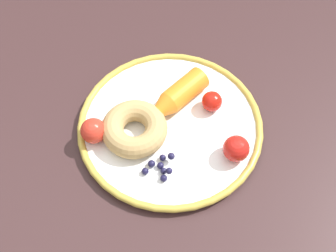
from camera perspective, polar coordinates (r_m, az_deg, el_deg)
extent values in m
plane|color=#4F4948|center=(1.51, -0.13, -14.02)|extent=(6.00, 6.00, 0.00)
cube|color=#352021|center=(0.87, -0.22, 0.73)|extent=(1.09, 0.81, 0.03)
cube|color=#2D2126|center=(1.48, 15.37, 7.71)|extent=(0.05, 0.05, 0.70)
cylinder|color=white|center=(0.83, 0.00, -0.22)|extent=(0.30, 0.30, 0.01)
torus|color=gold|center=(0.83, 0.00, 0.00)|extent=(0.31, 0.31, 0.01)
cylinder|color=orange|center=(0.84, 2.00, 4.22)|extent=(0.09, 0.08, 0.04)
cone|color=orange|center=(0.82, -1.19, 1.62)|extent=(0.07, 0.06, 0.04)
torus|color=tan|center=(0.80, -3.91, -0.33)|extent=(0.14, 0.14, 0.04)
sphere|color=#191638|center=(0.78, -0.89, -4.61)|extent=(0.01, 0.01, 0.01)
sphere|color=#191638|center=(0.79, -0.62, -3.70)|extent=(0.01, 0.01, 0.01)
sphere|color=#191638|center=(0.77, -0.51, -6.08)|extent=(0.01, 0.01, 0.01)
sphere|color=#191638|center=(0.78, -2.68, -5.27)|extent=(0.01, 0.01, 0.01)
sphere|color=#191638|center=(0.78, -0.51, -5.24)|extent=(0.01, 0.01, 0.01)
sphere|color=#191638|center=(0.79, -1.93, -4.39)|extent=(0.01, 0.01, 0.01)
sphere|color=#191638|center=(0.77, 0.13, -5.23)|extent=(0.01, 0.01, 0.01)
sphere|color=#191638|center=(0.78, 0.37, -3.52)|extent=(0.01, 0.01, 0.01)
sphere|color=red|center=(0.81, -8.64, -0.55)|extent=(0.04, 0.04, 0.04)
sphere|color=red|center=(0.84, 5.12, 2.86)|extent=(0.03, 0.03, 0.03)
sphere|color=red|center=(0.79, 7.91, -2.62)|extent=(0.04, 0.04, 0.04)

